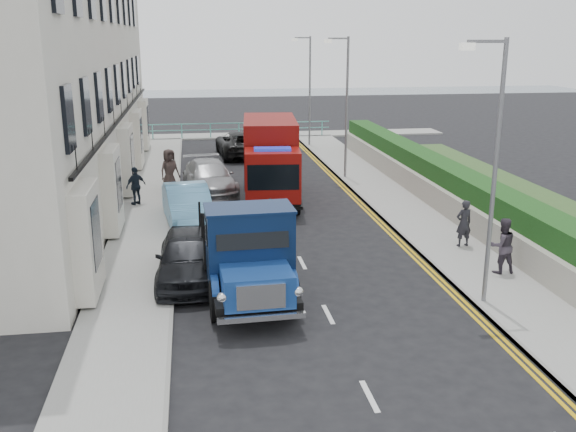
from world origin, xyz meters
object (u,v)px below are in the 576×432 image
object	(u,v)px
bedford_lorry	(249,260)
pedestrian_east_near	(464,223)
lamp_near	(492,160)
parked_car_front	(188,256)
lamp_mid	(344,100)
lamp_far	(308,85)
red_lorry	(270,158)

from	to	relation	value
bedford_lorry	pedestrian_east_near	xyz separation A→B (m)	(7.60, 3.46, -0.32)
lamp_near	parked_car_front	bearing A→B (deg)	158.91
lamp_mid	pedestrian_east_near	bearing A→B (deg)	-82.75
lamp_near	pedestrian_east_near	xyz separation A→B (m)	(1.46, 4.53, -3.07)
lamp_far	bedford_lorry	xyz separation A→B (m)	(-6.14, -24.93, -2.75)
lamp_near	lamp_mid	xyz separation A→B (m)	(0.00, 16.00, 0.00)
parked_car_front	pedestrian_east_near	world-z (taller)	pedestrian_east_near
red_lorry	pedestrian_east_near	size ratio (longest dim) A/B	4.23
parked_car_front	pedestrian_east_near	bearing A→B (deg)	11.47
bedford_lorry	parked_car_front	world-z (taller)	bedford_lorry
lamp_near	red_lorry	size ratio (longest dim) A/B	1.03
bedford_lorry	pedestrian_east_near	distance (m)	8.35
lamp_mid	lamp_far	size ratio (longest dim) A/B	1.00
lamp_mid	lamp_far	xyz separation A→B (m)	(0.00, 10.00, 0.00)
lamp_far	lamp_mid	bearing A→B (deg)	-90.00
lamp_near	bedford_lorry	distance (m)	6.81
red_lorry	pedestrian_east_near	xyz separation A→B (m)	(5.59, -7.96, -0.93)
lamp_near	parked_car_front	distance (m)	8.94
red_lorry	pedestrian_east_near	bearing A→B (deg)	-49.63
parked_car_front	lamp_near	bearing A→B (deg)	-19.01
lamp_far	bedford_lorry	size ratio (longest dim) A/B	1.20
lamp_near	lamp_far	size ratio (longest dim) A/B	1.00
lamp_near	parked_car_front	xyz separation A→B (m)	(-7.78, 3.00, -3.24)
lamp_mid	red_lorry	distance (m)	5.83
lamp_mid	lamp_far	bearing A→B (deg)	90.00
parked_car_front	lamp_mid	bearing A→B (deg)	61.19
bedford_lorry	pedestrian_east_near	size ratio (longest dim) A/B	3.62
bedford_lorry	parked_car_front	bearing A→B (deg)	128.26
lamp_far	pedestrian_east_near	bearing A→B (deg)	-86.11
lamp_far	bedford_lorry	distance (m)	25.82
lamp_far	pedestrian_east_near	xyz separation A→B (m)	(1.46, -21.47, -3.07)
lamp_near	bedford_lorry	size ratio (longest dim) A/B	1.20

